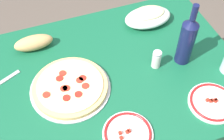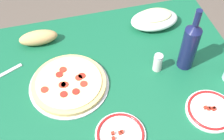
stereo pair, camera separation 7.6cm
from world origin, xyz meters
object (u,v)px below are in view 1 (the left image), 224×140
(side_plate_far, at_px, (128,133))
(bread_loaf, at_px, (34,43))
(side_plate_near, at_px, (213,102))
(baked_pasta_dish, at_px, (148,16))
(spice_shaker, at_px, (156,59))
(wine_bottle, at_px, (187,40))
(dining_table, at_px, (112,92))
(pepperoni_pizza, at_px, (70,87))

(side_plate_far, relative_size, bread_loaf, 1.07)
(side_plate_far, bearing_deg, side_plate_near, 1.80)
(baked_pasta_dish, bearing_deg, spice_shaker, -107.00)
(wine_bottle, distance_m, side_plate_far, 0.47)
(dining_table, relative_size, baked_pasta_dish, 4.83)
(dining_table, relative_size, side_plate_far, 6.05)
(baked_pasta_dish, height_order, bread_loaf, baked_pasta_dish)
(pepperoni_pizza, bearing_deg, side_plate_far, -62.27)
(pepperoni_pizza, height_order, side_plate_far, pepperoni_pizza)
(wine_bottle, bearing_deg, spice_shaker, 176.71)
(pepperoni_pizza, xyz_separation_m, bread_loaf, (-0.10, 0.29, 0.02))
(pepperoni_pizza, relative_size, spice_shaker, 3.91)
(baked_pasta_dish, relative_size, side_plate_near, 1.22)
(baked_pasta_dish, distance_m, bread_loaf, 0.57)
(pepperoni_pizza, relative_size, wine_bottle, 1.10)
(side_plate_far, height_order, spice_shaker, spice_shaker)
(wine_bottle, relative_size, spice_shaker, 3.55)
(baked_pasta_dish, bearing_deg, side_plate_near, -85.21)
(dining_table, bearing_deg, wine_bottle, -4.67)
(dining_table, xyz_separation_m, pepperoni_pizza, (-0.19, -0.01, 0.15))
(spice_shaker, bearing_deg, dining_table, 174.45)
(pepperoni_pizza, distance_m, bread_loaf, 0.31)
(baked_pasta_dish, xyz_separation_m, side_plate_near, (0.05, -0.54, -0.03))
(bread_loaf, bearing_deg, baked_pasta_dish, -1.84)
(pepperoni_pizza, xyz_separation_m, spice_shaker, (0.39, -0.01, 0.03))
(pepperoni_pizza, xyz_separation_m, side_plate_far, (0.15, -0.28, -0.01))
(dining_table, xyz_separation_m, side_plate_far, (-0.04, -0.29, 0.14))
(wine_bottle, bearing_deg, side_plate_far, -144.48)
(wine_bottle, xyz_separation_m, bread_loaf, (-0.62, 0.30, -0.09))
(baked_pasta_dish, bearing_deg, wine_bottle, -81.14)
(bread_loaf, bearing_deg, side_plate_near, -42.06)
(side_plate_far, bearing_deg, dining_table, 81.47)
(wine_bottle, bearing_deg, baked_pasta_dish, 98.86)
(dining_table, bearing_deg, spice_shaker, -5.55)
(dining_table, height_order, bread_loaf, bread_loaf)
(baked_pasta_dish, bearing_deg, dining_table, -137.97)
(baked_pasta_dish, xyz_separation_m, wine_bottle, (0.04, -0.28, 0.08))
(dining_table, bearing_deg, side_plate_near, -40.46)
(dining_table, height_order, side_plate_near, side_plate_near)
(side_plate_far, relative_size, spice_shaker, 2.21)
(side_plate_near, distance_m, spice_shaker, 0.29)
(pepperoni_pizza, bearing_deg, side_plate_near, -27.23)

